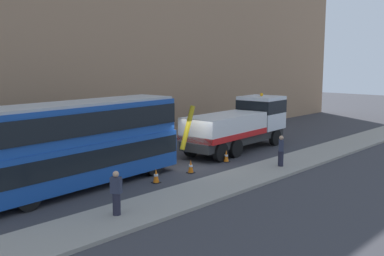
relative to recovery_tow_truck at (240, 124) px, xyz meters
The scene contains 10 objects.
ground_plane 6.26m from the recovery_tow_truck, behind, with size 120.00×120.00×0.00m, color #38383D.
near_kerb 7.83m from the recovery_tow_truck, 141.53° to the right, with size 60.00×2.80×0.15m, color gray.
building_facade 11.11m from the recovery_tow_truck, 130.86° to the left, with size 60.00×1.50×16.00m.
recovery_tow_truck is the anchor object (origin of this frame).
double_decker_bus 12.49m from the recovery_tow_truck, behind, with size 11.16×3.28×4.06m.
pedestrian_onlooker 14.60m from the recovery_tow_truck, 161.57° to the right, with size 0.43×0.48×1.71m.
pedestrian_bystander 5.67m from the recovery_tow_truck, 119.36° to the right, with size 0.48×0.44×1.71m.
traffic_cone_near_bus 9.75m from the recovery_tow_truck, 168.01° to the right, with size 0.36×0.36×0.72m.
traffic_cone_midway 7.26m from the recovery_tow_truck, 164.43° to the right, with size 0.36×0.36×0.72m.
traffic_cone_near_truck 4.12m from the recovery_tow_truck, 154.83° to the right, with size 0.36×0.36×0.72m.
Camera 1 is at (-17.85, -17.28, 5.97)m, focal length 41.98 mm.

